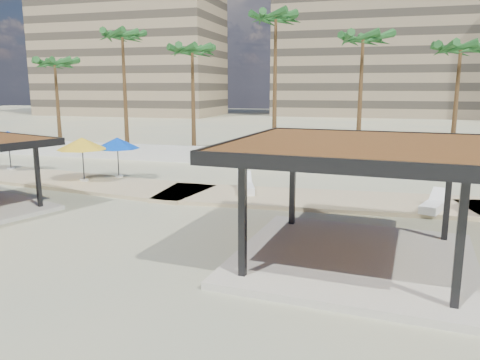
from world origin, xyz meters
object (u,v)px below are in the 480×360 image
Objects in this scene: umbrella_a at (8,136)px; lounger_a at (246,187)px; lounger_b at (434,206)px; pavilion_central at (357,191)px.

umbrella_a reaches higher than lounger_a.
lounger_b is at bearing -7.07° from umbrella_a.
lounger_a is at bearing 101.98° from lounger_b.
lounger_b is (24.55, -3.04, -1.91)m from umbrella_a.
umbrella_a is 1.51× the size of lounger_b.
umbrella_a is (-21.60, 9.68, 0.05)m from pavilion_central.
pavilion_central is 23.67m from umbrella_a.
lounger_b is (8.65, -1.26, -0.01)m from lounger_a.
umbrella_a is 16.11m from lounger_a.
lounger_b is at bearing 70.46° from pavilion_central.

